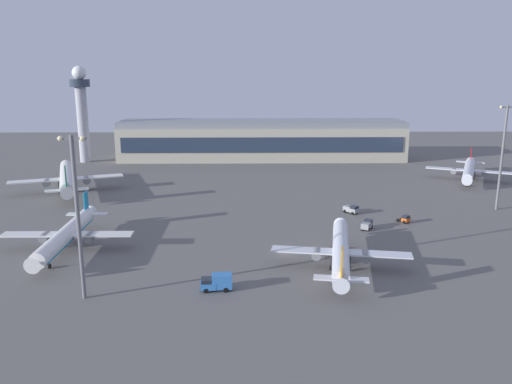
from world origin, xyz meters
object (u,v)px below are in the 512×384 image
at_px(control_tower, 82,107).
at_px(baggage_tractor, 367,225).
at_px(airplane_mid_apron, 67,234).
at_px(cargo_loader, 351,209).
at_px(airplane_far_stand, 341,251).
at_px(airplane_near_gate, 469,170).
at_px(apron_light_east, 503,152).
at_px(pushback_tug, 405,219).
at_px(catering_truck, 217,282).
at_px(apron_light_central, 77,209).
at_px(airplane_taxiway_distant, 67,178).

xyz_separation_m(control_tower, baggage_tractor, (97.26, -93.89, -21.41)).
xyz_separation_m(airplane_mid_apron, cargo_loader, (67.96, 28.09, -2.39)).
relative_size(airplane_far_stand, airplane_near_gate, 1.01).
relative_size(airplane_far_stand, apron_light_east, 1.23).
height_order(pushback_tug, catering_truck, catering_truck).
xyz_separation_m(catering_truck, apron_light_central, (-22.99, -2.84, 14.60)).
xyz_separation_m(cargo_loader, pushback_tug, (12.15, -9.23, -0.11)).
distance_m(airplane_taxiway_distant, pushback_tug, 104.68).
distance_m(airplane_mid_apron, baggage_tractor, 70.50).
relative_size(baggage_tractor, apron_light_central, 0.16).
height_order(control_tower, airplane_near_gate, control_tower).
bearing_deg(airplane_mid_apron, pushback_tug, -166.47).
bearing_deg(apron_light_central, airplane_mid_apron, 114.23).
relative_size(cargo_loader, apron_light_central, 0.15).
relative_size(control_tower, airplane_far_stand, 1.10).
distance_m(airplane_near_gate, baggage_tractor, 73.38).
xyz_separation_m(apron_light_east, apron_light_central, (-98.47, -55.89, -0.25)).
xyz_separation_m(airplane_far_stand, cargo_loader, (9.80, 39.18, -2.29)).
xyz_separation_m(baggage_tractor, apron_light_central, (-58.04, -38.36, 15.00)).
bearing_deg(catering_truck, airplane_far_stand, -70.69).
xyz_separation_m(airplane_near_gate, baggage_tractor, (-48.04, -55.42, -2.44)).
relative_size(airplane_taxiway_distant, baggage_tractor, 9.56).
distance_m(catering_truck, apron_light_central, 27.38).
distance_m(control_tower, cargo_loader, 126.63).
bearing_deg(apron_light_east, catering_truck, -144.90).
height_order(airplane_taxiway_distant, apron_light_central, apron_light_central).
height_order(airplane_mid_apron, airplane_near_gate, airplane_near_gate).
relative_size(control_tower, airplane_mid_apron, 1.06).
relative_size(airplane_mid_apron, baggage_tractor, 8.04).
xyz_separation_m(airplane_mid_apron, airplane_taxiway_distant, (-18.18, 54.75, 0.79)).
bearing_deg(control_tower, apron_light_central, -73.48).
bearing_deg(airplane_taxiway_distant, airplane_near_gate, -12.67).
height_order(airplane_far_stand, apron_light_east, apron_light_east).
relative_size(airplane_far_stand, airplane_taxiway_distant, 0.82).
height_order(control_tower, baggage_tractor, control_tower).
bearing_deg(airplane_mid_apron, control_tower, -75.06).
xyz_separation_m(airplane_mid_apron, pushback_tug, (80.10, 18.86, -2.51)).
bearing_deg(cargo_loader, control_tower, -81.30).
bearing_deg(apron_light_east, control_tower, 150.99).
relative_size(airplane_far_stand, cargo_loader, 8.11).
relative_size(cargo_loader, catering_truck, 0.76).
distance_m(baggage_tractor, catering_truck, 49.90).
bearing_deg(control_tower, pushback_tug, -39.37).
bearing_deg(catering_truck, control_tower, 21.22).
bearing_deg(baggage_tractor, control_tower, 164.92).
relative_size(airplane_taxiway_distant, pushback_tug, 12.41).
height_order(airplane_far_stand, baggage_tractor, airplane_far_stand).
bearing_deg(airplane_mid_apron, apron_light_east, -163.75).
height_order(control_tower, catering_truck, control_tower).
bearing_deg(control_tower, catering_truck, -64.32).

